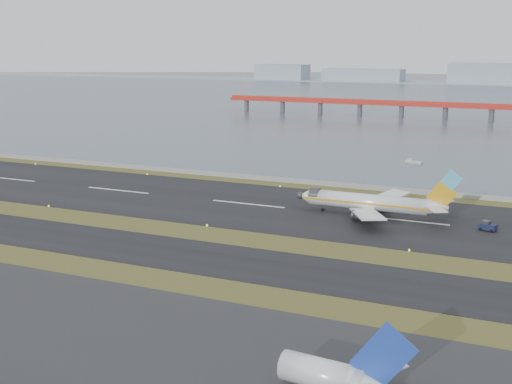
# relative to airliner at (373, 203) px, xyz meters

# --- Properties ---
(ground) EXTENTS (1000.00, 1000.00, 0.00)m
(ground) POSITION_rel_airliner_xyz_m (-32.22, -30.60, -3.46)
(ground) COLOR #3B4619
(ground) RESTS_ON ground
(taxiway_strip) EXTENTS (1000.00, 18.00, 0.10)m
(taxiway_strip) POSITION_rel_airliner_xyz_m (-32.22, -42.60, -3.41)
(taxiway_strip) COLOR black
(taxiway_strip) RESTS_ON ground
(runway_strip) EXTENTS (1000.00, 45.00, 0.10)m
(runway_strip) POSITION_rel_airliner_xyz_m (-32.22, -0.60, -3.41)
(runway_strip) COLOR black
(runway_strip) RESTS_ON ground
(seawall) EXTENTS (1000.00, 2.50, 1.00)m
(seawall) POSITION_rel_airliner_xyz_m (-32.22, 29.40, -2.96)
(seawall) COLOR #969691
(seawall) RESTS_ON ground
(bay_water) EXTENTS (1400.00, 800.00, 1.30)m
(bay_water) POSITION_rel_airliner_xyz_m (-32.22, 429.40, -3.46)
(bay_water) COLOR #41505C
(bay_water) RESTS_ON ground
(red_pier) EXTENTS (260.00, 5.00, 10.20)m
(red_pier) POSITION_rel_airliner_xyz_m (-12.22, 219.40, 3.82)
(red_pier) COLOR #B1291E
(red_pier) RESTS_ON ground
(far_shoreline) EXTENTS (1400.00, 80.00, 60.50)m
(far_shoreline) POSITION_rel_airliner_xyz_m (-18.60, 589.40, 2.61)
(far_shoreline) COLOR #99A7B5
(far_shoreline) RESTS_ON ground
(airliner) EXTENTS (38.52, 32.89, 12.80)m
(airliner) POSITION_rel_airliner_xyz_m (0.00, 0.00, 0.00)
(airliner) COLOR white
(airliner) RESTS_ON ground
(pushback_tug) EXTENTS (3.99, 2.99, 2.28)m
(pushback_tug) POSITION_rel_airliner_xyz_m (25.84, -1.90, -2.35)
(pushback_tug) COLOR #141A39
(pushback_tug) RESTS_ON ground
(second_airliner_tail) EXTENTS (15.96, 13.22, 9.86)m
(second_airliner_tail) POSITION_rel_airliner_xyz_m (15.40, -81.11, -0.57)
(second_airliner_tail) COLOR white
(second_airliner_tail) RESTS_ON ground
(workboat_near) EXTENTS (6.42, 3.64, 1.49)m
(workboat_near) POSITION_rel_airliner_xyz_m (-4.08, 76.40, -2.99)
(workboat_near) COLOR #B4B5B9
(workboat_near) RESTS_ON ground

